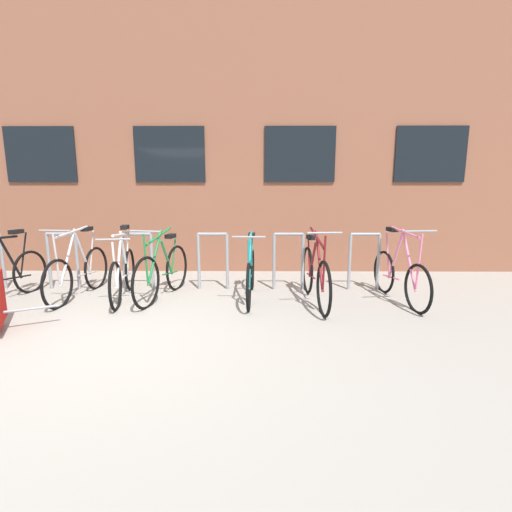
% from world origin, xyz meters
% --- Properties ---
extents(ground_plane, '(42.00, 42.00, 0.00)m').
position_xyz_m(ground_plane, '(0.00, 0.00, 0.00)').
color(ground_plane, '#9E998E').
extents(storefront_building, '(28.00, 8.01, 5.93)m').
position_xyz_m(storefront_building, '(-0.00, 7.18, 2.97)').
color(storefront_building, brown).
rests_on(storefront_building, ground).
extents(bike_rack, '(6.50, 0.05, 0.92)m').
position_xyz_m(bike_rack, '(0.32, 1.90, 0.54)').
color(bike_rack, gray).
rests_on(bike_rack, ground).
extents(bicycle_silver, '(0.44, 1.71, 1.08)m').
position_xyz_m(bicycle_silver, '(-1.03, 1.45, 0.39)').
color(bicycle_silver, black).
rests_on(bicycle_silver, ground).
extents(bicycle_black, '(0.47, 1.64, 1.02)m').
position_xyz_m(bicycle_black, '(-2.00, 1.24, 0.37)').
color(bicycle_black, black).
rests_on(bicycle_black, ground).
extents(bicycle_maroon, '(0.44, 1.82, 1.09)m').
position_xyz_m(bicycle_maroon, '(2.44, 1.22, 0.39)').
color(bicycle_maroon, black).
rests_on(bicycle_maroon, ground).
extents(bicycle_white, '(0.44, 1.70, 1.07)m').
position_xyz_m(bicycle_white, '(-0.34, 1.40, 0.38)').
color(bicycle_white, black).
rests_on(bicycle_white, ground).
extents(bicycle_pink, '(0.44, 1.65, 1.10)m').
position_xyz_m(bicycle_pink, '(3.66, 1.29, 0.38)').
color(bicycle_pink, black).
rests_on(bicycle_pink, ground).
extents(bicycle_teal, '(0.44, 1.75, 1.01)m').
position_xyz_m(bicycle_teal, '(1.53, 1.43, 0.37)').
color(bicycle_teal, black).
rests_on(bicycle_teal, ground).
extents(bicycle_green, '(0.52, 1.67, 1.07)m').
position_xyz_m(bicycle_green, '(0.23, 1.43, 0.39)').
color(bicycle_green, black).
rests_on(bicycle_green, ground).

